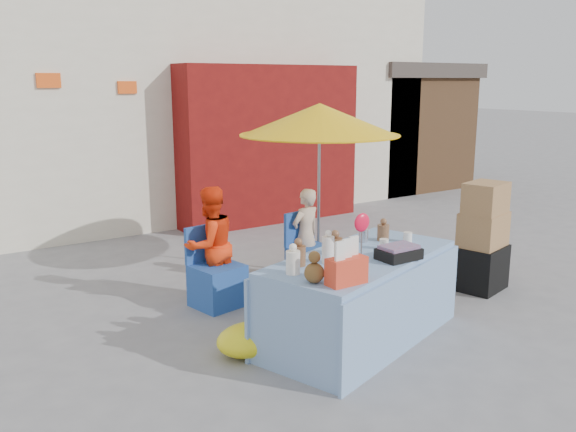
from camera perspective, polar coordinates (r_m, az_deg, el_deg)
ground at (r=5.97m, az=2.12°, el=-10.64°), size 80.00×80.00×0.00m
backdrop at (r=12.54m, az=-17.07°, el=15.48°), size 14.00×8.00×7.80m
market_table at (r=5.67m, az=6.73°, el=-7.51°), size 2.29×1.57×1.26m
chair_left at (r=6.54m, az=-6.69°, el=-6.20°), size 0.56×0.55×0.85m
chair_right at (r=7.16m, az=2.25°, el=-4.44°), size 0.56×0.55×0.85m
vendor_orange at (r=6.55m, az=-7.29°, el=-2.73°), size 0.69×0.58×1.27m
vendor_beige at (r=7.19m, az=1.65°, el=-1.84°), size 0.45×0.34×1.12m
umbrella at (r=7.27m, az=2.97°, el=8.94°), size 1.90×1.90×2.09m
box_stack at (r=7.26m, az=17.74°, el=-2.21°), size 0.66×0.58×1.25m
tarp_bundle at (r=5.44m, az=-3.57°, el=-11.44°), size 0.71×0.62×0.28m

